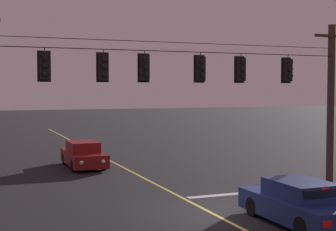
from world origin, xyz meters
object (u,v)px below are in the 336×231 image
(traffic_light_far_right, at_px, (288,70))
(car_waiting_near_lane, at_px, (298,204))
(traffic_light_right_inner, at_px, (201,69))
(car_oncoming_lead, at_px, (83,155))
(traffic_light_left_inner, at_px, (104,67))
(traffic_light_rightmost, at_px, (241,69))
(traffic_light_centre, at_px, (145,68))
(traffic_light_leftmost, at_px, (45,66))

(traffic_light_far_right, distance_m, car_waiting_near_lane, 7.63)
(traffic_light_right_inner, xyz_separation_m, car_oncoming_lead, (-2.97, 8.61, -4.40))
(traffic_light_left_inner, relative_size, traffic_light_rightmost, 1.00)
(traffic_light_centre, distance_m, traffic_light_far_right, 6.52)
(traffic_light_left_inner, xyz_separation_m, traffic_light_far_right, (8.14, 0.00, 0.00))
(traffic_light_centre, distance_m, car_waiting_near_lane, 7.62)
(traffic_light_far_right, bearing_deg, car_oncoming_lead, 129.63)
(traffic_light_leftmost, height_order, car_oncoming_lead, traffic_light_leftmost)
(traffic_light_far_right, bearing_deg, car_waiting_near_lane, -121.75)
(traffic_light_centre, relative_size, traffic_light_far_right, 1.00)
(traffic_light_leftmost, height_order, car_waiting_near_lane, traffic_light_leftmost)
(car_waiting_near_lane, height_order, car_oncoming_lead, same)
(traffic_light_centre, height_order, car_oncoming_lead, traffic_light_centre)
(traffic_light_leftmost, xyz_separation_m, traffic_light_centre, (3.76, 0.00, 0.00))
(traffic_light_leftmost, bearing_deg, traffic_light_centre, 0.00)
(traffic_light_leftmost, xyz_separation_m, traffic_light_right_inner, (6.13, 0.00, 0.00))
(traffic_light_left_inner, bearing_deg, traffic_light_right_inner, 0.00)
(car_waiting_near_lane, distance_m, car_oncoming_lead, 14.43)
(traffic_light_leftmost, bearing_deg, traffic_light_rightmost, 0.00)
(traffic_light_rightmost, height_order, traffic_light_far_right, same)
(traffic_light_rightmost, relative_size, traffic_light_far_right, 1.00)
(traffic_light_far_right, height_order, car_waiting_near_lane, traffic_light_far_right)
(traffic_light_leftmost, distance_m, traffic_light_far_right, 10.29)
(traffic_light_rightmost, bearing_deg, car_oncoming_lead, 119.24)
(traffic_light_left_inner, distance_m, traffic_light_far_right, 8.14)
(traffic_light_left_inner, relative_size, traffic_light_far_right, 1.00)
(traffic_light_rightmost, bearing_deg, traffic_light_far_right, 0.00)
(traffic_light_right_inner, bearing_deg, traffic_light_leftmost, 180.00)
(traffic_light_centre, height_order, traffic_light_right_inner, same)
(traffic_light_leftmost, distance_m, traffic_light_left_inner, 2.14)
(car_oncoming_lead, bearing_deg, traffic_light_centre, -86.00)
(traffic_light_right_inner, height_order, traffic_light_far_right, same)
(traffic_light_rightmost, bearing_deg, traffic_light_centre, 180.00)
(traffic_light_right_inner, relative_size, car_oncoming_lead, 0.28)
(car_oncoming_lead, bearing_deg, traffic_light_right_inner, -70.94)
(traffic_light_right_inner, height_order, traffic_light_rightmost, same)
(traffic_light_right_inner, relative_size, traffic_light_rightmost, 1.00)
(traffic_light_left_inner, height_order, traffic_light_rightmost, same)
(traffic_light_rightmost, bearing_deg, car_waiting_near_lane, -100.38)
(traffic_light_left_inner, relative_size, car_oncoming_lead, 0.28)
(traffic_light_left_inner, xyz_separation_m, traffic_light_centre, (1.62, 0.00, 0.00))
(traffic_light_left_inner, height_order, traffic_light_far_right, same)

